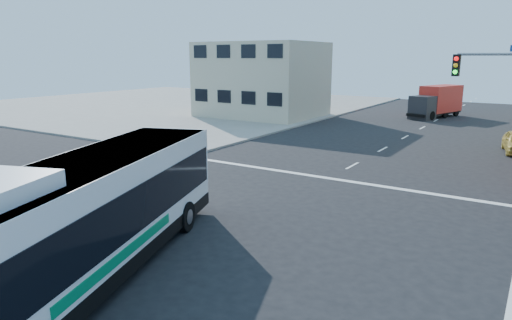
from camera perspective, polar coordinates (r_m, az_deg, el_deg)
The scene contains 5 objects.
ground at distance 17.34m, azimuth -3.75°, elevation -9.23°, with size 120.00×120.00×0.00m, color black.
sidewalk_nw at distance 65.76m, azimuth -10.42°, elevation 6.99°, with size 50.00×50.00×0.15m, color gray.
building_west at distance 50.53m, azimuth 0.76°, elevation 9.98°, with size 12.06×10.06×8.00m.
transit_bus at distance 14.18m, azimuth -20.49°, elevation -6.81°, with size 7.14×13.54×3.95m.
box_truck at distance 53.71m, azimuth 21.60°, elevation 6.74°, with size 4.42×7.89×3.41m.
Camera 1 is at (9.57, -12.92, 6.50)m, focal length 32.00 mm.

